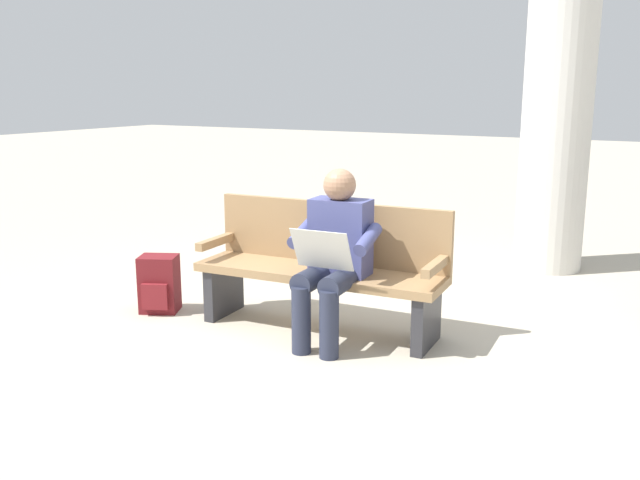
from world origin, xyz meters
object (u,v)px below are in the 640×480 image
bench_near (323,266)px  backpack (159,284)px  support_pillar (560,66)px  person_seated (334,252)px

bench_near → backpack: 1.33m
bench_near → support_pillar: size_ratio=0.48×
person_seated → support_pillar: 3.15m
bench_near → person_seated: (-0.21, 0.22, 0.17)m
person_seated → support_pillar: size_ratio=0.31×
bench_near → person_seated: 0.35m
bench_near → support_pillar: bearing=-116.6°
bench_near → person_seated: person_seated is taller
backpack → support_pillar: support_pillar is taller
support_pillar → backpack: bearing=50.6°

